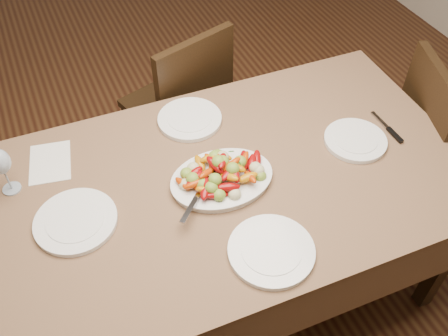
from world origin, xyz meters
TOP-DOWN VIEW (x-y plane):
  - floor at (0.00, 0.00)m, footprint 6.00×6.00m
  - dining_table at (0.06, -0.27)m, footprint 1.88×1.10m
  - chair_far at (0.14, 0.53)m, footprint 0.52×0.52m
  - serving_platter at (0.05, -0.28)m, footprint 0.38×0.28m
  - roasted_vegetables at (0.05, -0.28)m, footprint 0.31×0.21m
  - serving_spoon at (-0.02, -0.31)m, footprint 0.24×0.24m
  - plate_left at (-0.48, -0.24)m, footprint 0.28×0.28m
  - plate_right at (0.61, -0.30)m, footprint 0.24×0.24m
  - plate_far at (0.06, 0.08)m, footprint 0.26×0.26m
  - plate_near at (0.07, -0.62)m, footprint 0.28×0.28m
  - wine_glass at (-0.65, 0.00)m, footprint 0.08×0.08m
  - menu_card at (-0.50, 0.08)m, footprint 0.19×0.24m
  - table_knife at (0.77, -0.29)m, footprint 0.02×0.20m

SIDE VIEW (x-z plane):
  - floor at x=0.00m, z-range 0.00..0.00m
  - dining_table at x=0.06m, z-range 0.00..0.76m
  - chair_far at x=0.14m, z-range 0.00..0.95m
  - menu_card at x=-0.50m, z-range 0.76..0.76m
  - table_knife at x=0.77m, z-range 0.76..0.77m
  - plate_left at x=-0.48m, z-range 0.76..0.78m
  - plate_right at x=0.61m, z-range 0.76..0.78m
  - plate_far at x=0.06m, z-range 0.76..0.78m
  - plate_near at x=0.07m, z-range 0.76..0.78m
  - serving_platter at x=0.05m, z-range 0.76..0.78m
  - serving_spoon at x=-0.02m, z-range 0.79..0.82m
  - roasted_vegetables at x=0.05m, z-range 0.78..0.87m
  - wine_glass at x=-0.65m, z-range 0.76..0.96m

